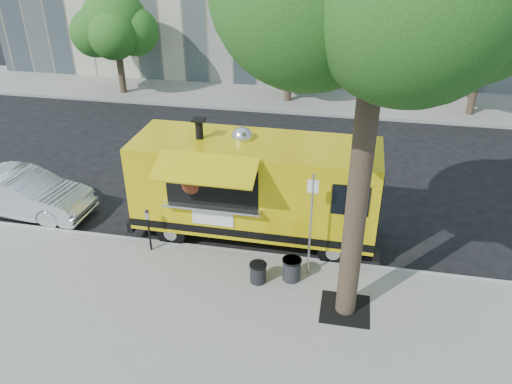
{
  "coord_description": "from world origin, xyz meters",
  "views": [
    {
      "loc": [
        2.26,
        -12.35,
        8.58
      ],
      "look_at": [
        -0.18,
        0.0,
        1.62
      ],
      "focal_mm": 35.0,
      "sensor_mm": 36.0,
      "label": 1
    }
  ],
  "objects_px": {
    "sign_post": "(311,219)",
    "food_truck": "(254,186)",
    "far_tree_c": "(485,39)",
    "sedan": "(24,194)",
    "parking_meter": "(148,225)",
    "trash_bin_left": "(258,272)",
    "trash_bin_right": "(292,269)",
    "far_tree_b": "(290,28)",
    "far_tree_a": "(115,24)"
  },
  "relations": [
    {
      "from": "parking_meter",
      "to": "trash_bin_left",
      "type": "distance_m",
      "value": 3.44
    },
    {
      "from": "far_tree_b",
      "to": "sign_post",
      "type": "xyz_separation_m",
      "value": [
        2.55,
        -14.25,
        -1.98
      ]
    },
    {
      "from": "far_tree_a",
      "to": "parking_meter",
      "type": "distance_m",
      "value": 15.59
    },
    {
      "from": "far_tree_b",
      "to": "parking_meter",
      "type": "relative_size",
      "value": 4.12
    },
    {
      "from": "food_truck",
      "to": "sedan",
      "type": "height_order",
      "value": "food_truck"
    },
    {
      "from": "far_tree_a",
      "to": "food_truck",
      "type": "relative_size",
      "value": 0.73
    },
    {
      "from": "food_truck",
      "to": "sign_post",
      "type": "bearing_deg",
      "value": -42.94
    },
    {
      "from": "parking_meter",
      "to": "food_truck",
      "type": "xyz_separation_m",
      "value": [
        2.73,
        1.52,
        0.72
      ]
    },
    {
      "from": "far_tree_c",
      "to": "trash_bin_left",
      "type": "bearing_deg",
      "value": -117.87
    },
    {
      "from": "far_tree_a",
      "to": "parking_meter",
      "type": "bearing_deg",
      "value": -62.85
    },
    {
      "from": "far_tree_b",
      "to": "trash_bin_left",
      "type": "bearing_deg",
      "value": -84.99
    },
    {
      "from": "food_truck",
      "to": "sedan",
      "type": "distance_m",
      "value": 7.63
    },
    {
      "from": "sign_post",
      "to": "parking_meter",
      "type": "relative_size",
      "value": 2.25
    },
    {
      "from": "sign_post",
      "to": "trash_bin_left",
      "type": "height_order",
      "value": "sign_post"
    },
    {
      "from": "parking_meter",
      "to": "far_tree_b",
      "type": "bearing_deg",
      "value": 81.9
    },
    {
      "from": "far_tree_b",
      "to": "far_tree_c",
      "type": "xyz_separation_m",
      "value": [
        9.0,
        -0.3,
        -0.12
      ]
    },
    {
      "from": "far_tree_c",
      "to": "far_tree_b",
      "type": "bearing_deg",
      "value": 178.09
    },
    {
      "from": "parking_meter",
      "to": "sedan",
      "type": "relative_size",
      "value": 0.3
    },
    {
      "from": "far_tree_c",
      "to": "sedan",
      "type": "relative_size",
      "value": 1.17
    },
    {
      "from": "trash_bin_left",
      "to": "trash_bin_right",
      "type": "bearing_deg",
      "value": 17.64
    },
    {
      "from": "far_tree_a",
      "to": "far_tree_b",
      "type": "relative_size",
      "value": 0.97
    },
    {
      "from": "far_tree_b",
      "to": "trash_bin_left",
      "type": "relative_size",
      "value": 9.94
    },
    {
      "from": "sedan",
      "to": "parking_meter",
      "type": "bearing_deg",
      "value": -102.52
    },
    {
      "from": "trash_bin_left",
      "to": "sign_post",
      "type": "bearing_deg",
      "value": 25.82
    },
    {
      "from": "far_tree_a",
      "to": "sign_post",
      "type": "height_order",
      "value": "far_tree_a"
    },
    {
      "from": "far_tree_c",
      "to": "trash_bin_left",
      "type": "relative_size",
      "value": 9.42
    },
    {
      "from": "sign_post",
      "to": "trash_bin_right",
      "type": "distance_m",
      "value": 1.46
    },
    {
      "from": "parking_meter",
      "to": "trash_bin_left",
      "type": "xyz_separation_m",
      "value": [
        3.3,
        -0.8,
        -0.53
      ]
    },
    {
      "from": "far_tree_b",
      "to": "far_tree_c",
      "type": "height_order",
      "value": "far_tree_b"
    },
    {
      "from": "far_tree_c",
      "to": "food_truck",
      "type": "relative_size",
      "value": 0.71
    },
    {
      "from": "parking_meter",
      "to": "far_tree_a",
      "type": "bearing_deg",
      "value": 117.15
    },
    {
      "from": "far_tree_c",
      "to": "parking_meter",
      "type": "xyz_separation_m",
      "value": [
        -11.0,
        -13.75,
        -2.74
      ]
    },
    {
      "from": "far_tree_a",
      "to": "trash_bin_left",
      "type": "distance_m",
      "value": 18.06
    },
    {
      "from": "far_tree_a",
      "to": "far_tree_c",
      "type": "xyz_separation_m",
      "value": [
        18.0,
        0.1,
        -0.06
      ]
    },
    {
      "from": "food_truck",
      "to": "trash_bin_left",
      "type": "relative_size",
      "value": 13.28
    },
    {
      "from": "far_tree_c",
      "to": "parking_meter",
      "type": "distance_m",
      "value": 17.82
    },
    {
      "from": "sedan",
      "to": "trash_bin_right",
      "type": "bearing_deg",
      "value": -98.77
    },
    {
      "from": "sign_post",
      "to": "trash_bin_left",
      "type": "bearing_deg",
      "value": -154.18
    },
    {
      "from": "far_tree_b",
      "to": "sign_post",
      "type": "height_order",
      "value": "far_tree_b"
    },
    {
      "from": "sign_post",
      "to": "food_truck",
      "type": "distance_m",
      "value": 2.51
    },
    {
      "from": "trash_bin_left",
      "to": "trash_bin_right",
      "type": "xyz_separation_m",
      "value": [
        0.85,
        0.27,
        0.04
      ]
    },
    {
      "from": "sign_post",
      "to": "food_truck",
      "type": "relative_size",
      "value": 0.41
    },
    {
      "from": "sedan",
      "to": "far_tree_b",
      "type": "bearing_deg",
      "value": -25.22
    },
    {
      "from": "sign_post",
      "to": "parking_meter",
      "type": "height_order",
      "value": "sign_post"
    },
    {
      "from": "sign_post",
      "to": "far_tree_a",
      "type": "bearing_deg",
      "value": 129.83
    },
    {
      "from": "sedan",
      "to": "sign_post",
      "type": "bearing_deg",
      "value": -96.3
    },
    {
      "from": "food_truck",
      "to": "parking_meter",
      "type": "bearing_deg",
      "value": -150.49
    },
    {
      "from": "far_tree_b",
      "to": "parking_meter",
      "type": "bearing_deg",
      "value": -98.1
    },
    {
      "from": "far_tree_c",
      "to": "trash_bin_left",
      "type": "height_order",
      "value": "far_tree_c"
    },
    {
      "from": "trash_bin_left",
      "to": "trash_bin_right",
      "type": "height_order",
      "value": "trash_bin_right"
    }
  ]
}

